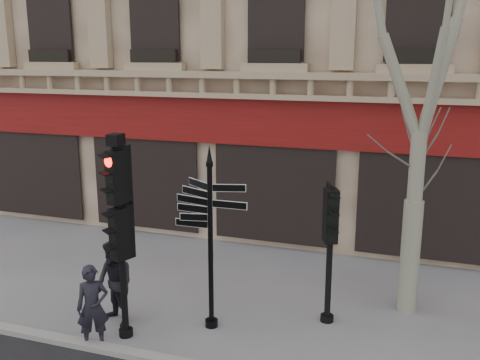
% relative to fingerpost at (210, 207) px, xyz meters
% --- Properties ---
extents(ground, '(80.00, 80.00, 0.00)m').
position_rel_fingerpost_xyz_m(ground, '(-0.01, -0.13, -2.51)').
color(ground, slate).
rests_on(ground, ground).
extents(fingerpost, '(1.79, 1.79, 3.74)m').
position_rel_fingerpost_xyz_m(fingerpost, '(0.00, 0.00, 0.00)').
color(fingerpost, black).
rests_on(fingerpost, ground).
extents(traffic_signal_main, '(0.52, 0.44, 4.00)m').
position_rel_fingerpost_xyz_m(traffic_signal_main, '(-1.45, -0.89, 0.01)').
color(traffic_signal_main, black).
rests_on(traffic_signal_main, ground).
extents(traffic_signal_secondary, '(0.57, 0.50, 2.83)m').
position_rel_fingerpost_xyz_m(traffic_signal_secondary, '(2.18, 0.97, -0.54)').
color(traffic_signal_secondary, black).
rests_on(traffic_signal_secondary, ground).
extents(pedestrian_a, '(0.71, 0.66, 1.62)m').
position_rel_fingerpost_xyz_m(pedestrian_a, '(-1.80, -1.43, -1.70)').
color(pedestrian_a, black).
rests_on(pedestrian_a, ground).
extents(pedestrian_b, '(1.06, 0.96, 1.76)m').
position_rel_fingerpost_xyz_m(pedestrian_b, '(-1.90, -0.51, -1.64)').
color(pedestrian_b, black).
rests_on(pedestrian_b, ground).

